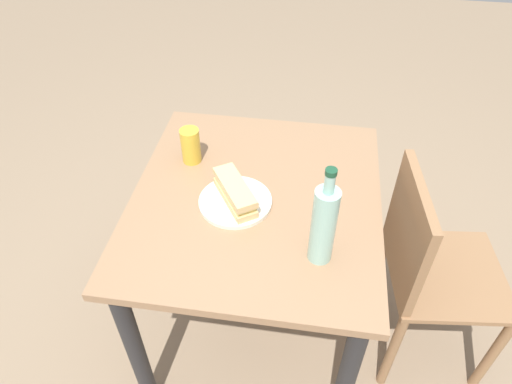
% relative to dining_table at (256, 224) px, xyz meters
% --- Properties ---
extents(ground_plane, '(8.00, 8.00, 0.00)m').
position_rel_dining_table_xyz_m(ground_plane, '(0.00, 0.00, -0.61)').
color(ground_plane, '#8C755B').
extents(dining_table, '(0.91, 0.82, 0.75)m').
position_rel_dining_table_xyz_m(dining_table, '(0.00, 0.00, 0.00)').
color(dining_table, '#997251').
rests_on(dining_table, ground).
extents(chair_far, '(0.44, 0.44, 0.87)m').
position_rel_dining_table_xyz_m(chair_far, '(0.01, 0.61, -0.11)').
color(chair_far, '#936B47').
rests_on(chair_far, ground).
extents(plate_near, '(0.24, 0.24, 0.01)m').
position_rel_dining_table_xyz_m(plate_near, '(0.04, -0.06, 0.14)').
color(plate_near, silver).
rests_on(plate_near, dining_table).
extents(baguette_sandwich_near, '(0.22, 0.17, 0.07)m').
position_rel_dining_table_xyz_m(baguette_sandwich_near, '(0.04, -0.06, 0.18)').
color(baguette_sandwich_near, '#DBB77A').
rests_on(baguette_sandwich_near, plate_near).
extents(knife_near, '(0.13, 0.14, 0.01)m').
position_rel_dining_table_xyz_m(knife_near, '(0.00, -0.03, 0.15)').
color(knife_near, silver).
rests_on(knife_near, plate_near).
extents(water_bottle, '(0.07, 0.07, 0.33)m').
position_rel_dining_table_xyz_m(water_bottle, '(0.22, 0.22, 0.27)').
color(water_bottle, '#99C6B7').
rests_on(water_bottle, dining_table).
extents(beer_glass, '(0.07, 0.07, 0.13)m').
position_rel_dining_table_xyz_m(beer_glass, '(-0.16, -0.26, 0.20)').
color(beer_glass, gold).
rests_on(beer_glass, dining_table).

